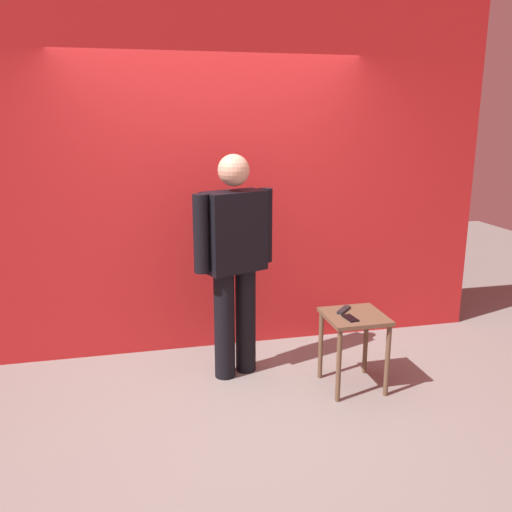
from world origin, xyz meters
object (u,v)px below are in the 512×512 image
at_px(standing_person, 234,256).
at_px(tv_remote, 344,310).
at_px(side_table, 354,329).
at_px(cell_phone, 350,318).

height_order(standing_person, tv_remote, standing_person).
bearing_deg(standing_person, tv_remote, -23.56).
bearing_deg(side_table, cell_phone, -132.18).
bearing_deg(tv_remote, standing_person, -159.63).
relative_size(cell_phone, tv_remote, 0.85).
bearing_deg(side_table, tv_remote, 120.49).
distance_m(standing_person, tv_remote, 0.92).
xyz_separation_m(standing_person, side_table, (0.82, -0.42, -0.50)).
xyz_separation_m(standing_person, tv_remote, (0.77, -0.34, -0.38)).
relative_size(standing_person, cell_phone, 12.07).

